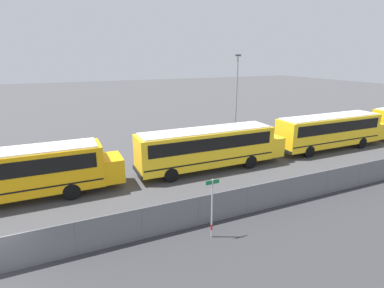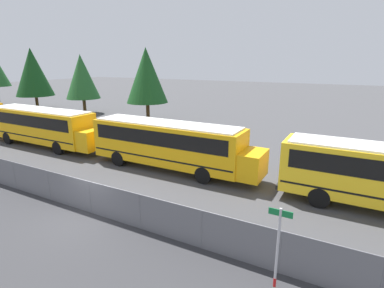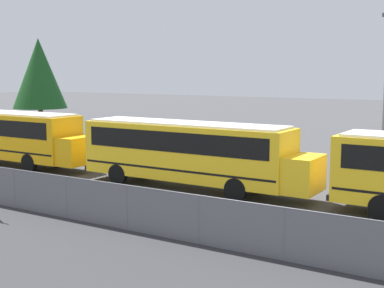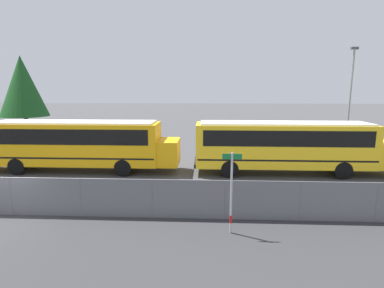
% 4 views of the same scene
% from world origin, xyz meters
% --- Properties ---
extents(ground_plane, '(200.00, 200.00, 0.00)m').
position_xyz_m(ground_plane, '(0.00, 0.00, 0.00)').
color(ground_plane, '#424244').
extents(fence, '(102.64, 0.07, 1.68)m').
position_xyz_m(fence, '(0.00, -0.00, 0.86)').
color(fence, '#9EA0A5').
rests_on(fence, ground_plane).
extents(school_bus_2, '(12.25, 2.48, 3.27)m').
position_xyz_m(school_bus_2, '(-12.74, 6.80, 1.95)').
color(school_bus_2, '#EDA80F').
rests_on(school_bus_2, ground_plane).
extents(school_bus_3, '(12.25, 2.48, 3.27)m').
position_xyz_m(school_bus_3, '(0.06, 7.03, 1.95)').
color(school_bus_3, '#EDA80F').
rests_on(school_bus_3, ground_plane).
extents(street_sign, '(0.70, 0.09, 3.08)m').
position_xyz_m(street_sign, '(9.18, -1.20, 1.63)').
color(street_sign, '#B7B7BC').
rests_on(street_sign, ground_plane).
extents(tree_1, '(4.98, 4.98, 8.82)m').
position_xyz_m(tree_1, '(-11.56, 20.23, 5.57)').
color(tree_1, '#51381E').
rests_on(tree_1, ground_plane).
extents(tree_2, '(4.62, 4.62, 8.16)m').
position_xyz_m(tree_2, '(-22.98, 20.64, 5.14)').
color(tree_2, '#51381E').
rests_on(tree_2, ground_plane).
extents(tree_3, '(5.51, 5.51, 9.20)m').
position_xyz_m(tree_3, '(-33.11, 20.33, 5.61)').
color(tree_3, '#51381E').
rests_on(tree_3, ground_plane).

